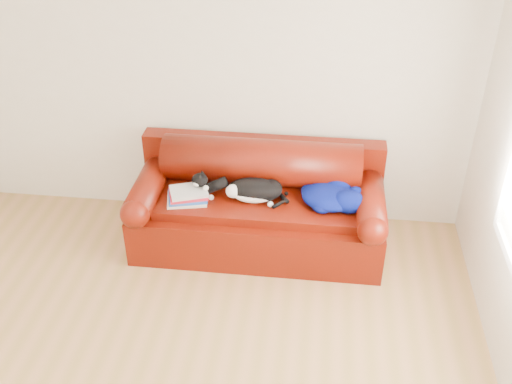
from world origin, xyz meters
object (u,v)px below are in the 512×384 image
blanket (332,195)px  book_stack (188,195)px  sofa_base (258,221)px  cat (254,191)px

blanket → book_stack: bearing=-175.0°
sofa_base → cat: bearing=-113.3°
sofa_base → book_stack: (-0.57, -0.14, 0.31)m
book_stack → cat: bearing=7.5°
blanket → sofa_base: bearing=176.9°
book_stack → blanket: bearing=5.0°
book_stack → cat: 0.55m
sofa_base → cat: (-0.03, -0.06, 0.35)m
sofa_base → blanket: bearing=-3.1°
sofa_base → cat: size_ratio=3.20×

